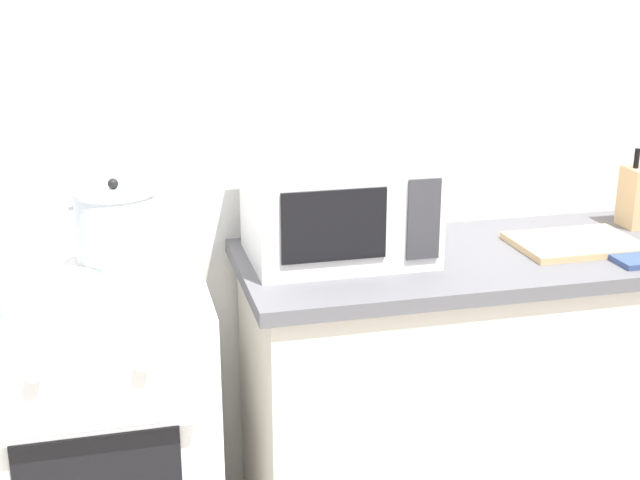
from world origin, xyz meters
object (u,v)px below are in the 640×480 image
(stove, at_px, (102,444))
(stock_pot, at_px, (117,232))
(microwave, at_px, (338,206))
(cutting_board, at_px, (575,243))
(frying_pan, at_px, (45,294))

(stove, bearing_deg, stock_pot, 44.27)
(microwave, bearing_deg, stock_pot, 179.83)
(microwave, xyz_separation_m, cutting_board, (0.70, -0.08, -0.14))
(stove, distance_m, cutting_board, 1.47)
(stock_pot, xyz_separation_m, frying_pan, (-0.18, -0.17, -0.09))
(stove, xyz_separation_m, stock_pot, (0.08, 0.08, 0.58))
(microwave, distance_m, cutting_board, 0.72)
(stove, height_order, stock_pot, stock_pot)
(stove, bearing_deg, frying_pan, -138.47)
(stove, xyz_separation_m, cutting_board, (1.39, 0.00, 0.47))
(stock_pot, xyz_separation_m, microwave, (0.61, -0.00, 0.03))
(stove, relative_size, microwave, 1.84)
(stove, distance_m, microwave, 0.92)
(microwave, bearing_deg, frying_pan, -168.08)
(stock_pot, relative_size, microwave, 0.61)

